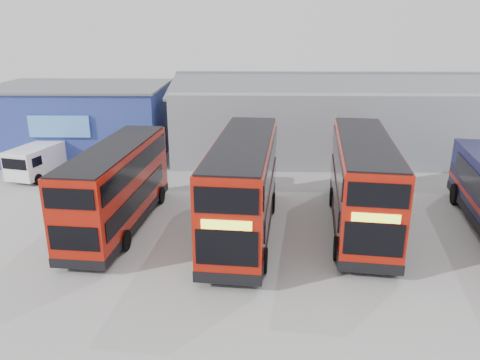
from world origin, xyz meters
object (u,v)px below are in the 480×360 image
Objects in this scene: maintenance_shed at (378,116)px; double_decker_centre at (243,188)px; double_decker_right at (362,184)px; double_decker_left at (117,188)px; panel_van at (40,159)px; office_block at (82,120)px.

double_decker_centre is (-10.01, -15.36, -0.39)m from maintenance_shed.
double_decker_left is at bearing -171.17° from double_decker_right.
maintenance_shed reaches higher than double_decker_centre.
maintenance_shed is 6.18× the size of panel_van.
double_decker_left is 0.91× the size of double_decker_right.
double_decker_right reaches higher than panel_van.
office_block is at bearing 151.81° from double_decker_right.
panel_van is (-18.58, 7.49, -1.02)m from double_decker_right.
maintenance_shed is 18.33m from double_decker_centre.
maintenance_shed is 3.20× the size of double_decker_left.
double_decker_centre is at bearing -18.00° from panel_van.
double_decker_left is 11.46m from double_decker_right.
office_block is 0.40× the size of maintenance_shed.
double_decker_right is at bearing 13.07° from double_decker_centre.
double_decker_left is at bearing -64.67° from office_block.
office_block is 21.61m from double_decker_right.
office_block is at bearing -59.53° from double_decker_left.
panel_van is at bearing 153.09° from double_decker_centre.
double_decker_left is at bearing -33.13° from panel_van.
office_block is 1.18× the size of double_decker_right.
double_decker_centre is at bearing -123.09° from maintenance_shed.
office_block reaches higher than double_decker_left.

